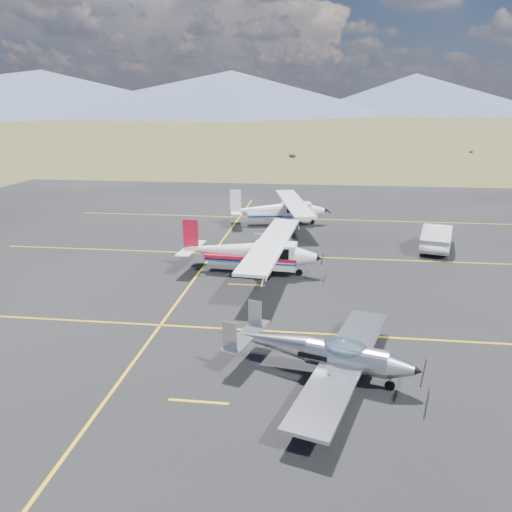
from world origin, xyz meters
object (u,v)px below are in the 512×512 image
(aircraft_plain, at_px, (279,209))
(sedan, at_px, (437,236))
(aircraft_cessna, at_px, (252,251))
(aircraft_low_wing, at_px, (325,353))

(aircraft_plain, xyz_separation_m, sedan, (10.89, -5.61, -0.42))
(sedan, bearing_deg, aircraft_cessna, 44.38)
(aircraft_low_wing, bearing_deg, aircraft_cessna, 126.77)
(aircraft_cessna, relative_size, aircraft_plain, 1.02)
(sedan, bearing_deg, aircraft_plain, -12.03)
(aircraft_plain, bearing_deg, aircraft_low_wing, -93.03)
(aircraft_low_wing, xyz_separation_m, aircraft_plain, (-3.44, 22.94, 0.34))
(aircraft_low_wing, distance_m, sedan, 18.87)
(aircraft_low_wing, height_order, aircraft_cessna, aircraft_cessna)
(aircraft_low_wing, relative_size, sedan, 1.74)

